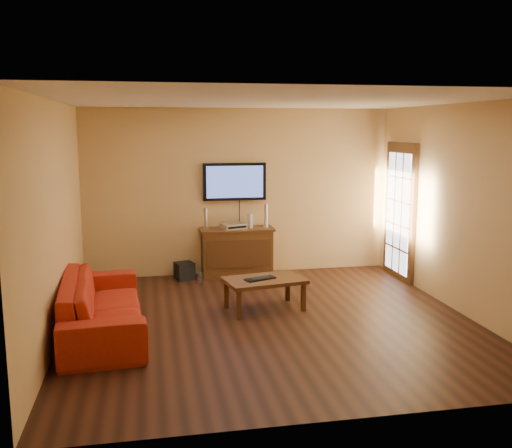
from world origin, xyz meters
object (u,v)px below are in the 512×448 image
object	(u,v)px
sofa	(102,296)
game_console	(250,221)
av_receiver	(233,226)
speaker_right	(266,216)
television	(235,182)
coffee_table	(265,283)
bottle	(200,279)
speaker_left	(206,219)
subwoofer	(184,271)
keyboard	(260,279)
media_console	(237,252)

from	to	relation	value
sofa	game_console	distance (m)	3.20
av_receiver	speaker_right	bearing A→B (deg)	-12.85
television	sofa	distance (m)	3.33
television	coffee_table	bearing A→B (deg)	-87.40
bottle	speaker_left	bearing A→B (deg)	73.76
speaker_right	av_receiver	distance (m)	0.57
av_receiver	bottle	distance (m)	1.02
television	speaker_left	distance (m)	0.78
television	speaker_left	xyz separation A→B (m)	(-0.49, -0.14, -0.58)
subwoofer	keyboard	xyz separation A→B (m)	(0.88, -1.77, 0.30)
coffee_table	game_console	size ratio (longest dim) A/B	4.87
game_console	bottle	distance (m)	1.27
television	bottle	world-z (taller)	television
media_console	television	xyz separation A→B (m)	(0.00, 0.19, 1.13)
speaker_left	keyboard	bearing A→B (deg)	-74.43
sofa	av_receiver	size ratio (longest dim) A/B	6.02
coffee_table	av_receiver	size ratio (longest dim) A/B	2.95
game_console	subwoofer	xyz separation A→B (m)	(-1.08, -0.07, -0.77)
media_console	subwoofer	xyz separation A→B (m)	(-0.85, -0.05, -0.26)
subwoofer	sofa	bearing A→B (deg)	-133.26
sofa	keyboard	xyz separation A→B (m)	(1.98, 0.46, -0.01)
subwoofer	keyboard	size ratio (longest dim) A/B	0.62
speaker_left	bottle	xyz separation A→B (m)	(-0.14, -0.49, -0.84)
av_receiver	keyboard	world-z (taller)	av_receiver
television	game_console	world-z (taller)	television
bottle	keyboard	size ratio (longest dim) A/B	0.49
speaker_right	game_console	bearing A→B (deg)	-177.26
coffee_table	av_receiver	world-z (taller)	av_receiver
coffee_table	av_receiver	xyz separation A→B (m)	(-0.15, 1.76, 0.46)
av_receiver	media_console	bearing A→B (deg)	8.44
television	subwoofer	xyz separation A→B (m)	(-0.85, -0.24, -1.39)
coffee_table	subwoofer	world-z (taller)	coffee_table
speaker_left	keyboard	xyz separation A→B (m)	(0.52, -1.87, -0.51)
keyboard	game_console	bearing A→B (deg)	83.91
sofa	subwoofer	size ratio (longest dim) A/B	8.40
av_receiver	bottle	size ratio (longest dim) A/B	1.78
speaker_left	speaker_right	world-z (taller)	speaker_right
coffee_table	keyboard	distance (m)	0.10
television	keyboard	distance (m)	2.29
speaker_left	television	bearing A→B (deg)	16.15
television	keyboard	xyz separation A→B (m)	(0.03, -2.01, -1.09)
subwoofer	speaker_left	bearing A→B (deg)	-2.00
av_receiver	subwoofer	bearing A→B (deg)	161.37
coffee_table	subwoofer	size ratio (longest dim) A/B	4.11
coffee_table	subwoofer	distance (m)	2.00
av_receiver	television	bearing A→B (deg)	54.93
speaker_left	subwoofer	size ratio (longest dim) A/B	1.21
keyboard	av_receiver	bearing A→B (deg)	92.74
sofa	speaker_left	bearing A→B (deg)	-36.23
television	subwoofer	distance (m)	1.65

